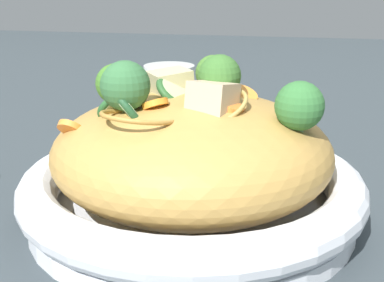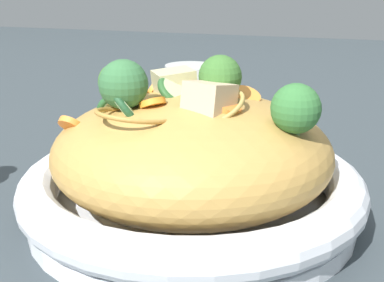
# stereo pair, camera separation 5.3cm
# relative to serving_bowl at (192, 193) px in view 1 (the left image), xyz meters

# --- Properties ---
(ground_plane) EXTENTS (3.00, 3.00, 0.00)m
(ground_plane) POSITION_rel_serving_bowl_xyz_m (0.00, 0.00, -0.03)
(ground_plane) COLOR #333C41
(serving_bowl) EXTENTS (0.33, 0.33, 0.05)m
(serving_bowl) POSITION_rel_serving_bowl_xyz_m (0.00, 0.00, 0.00)
(serving_bowl) COLOR white
(serving_bowl) RESTS_ON ground_plane
(noodle_heap) EXTENTS (0.27, 0.27, 0.12)m
(noodle_heap) POSITION_rel_serving_bowl_xyz_m (0.00, 0.00, 0.04)
(noodle_heap) COLOR #B68A44
(noodle_heap) RESTS_ON serving_bowl
(broccoli_florets) EXTENTS (0.22, 0.16, 0.07)m
(broccoli_florets) POSITION_rel_serving_bowl_xyz_m (-0.00, 0.00, 0.11)
(broccoli_florets) COLOR #91B070
(broccoli_florets) RESTS_ON serving_bowl
(carrot_coins) EXTENTS (0.18, 0.14, 0.04)m
(carrot_coins) POSITION_rel_serving_bowl_xyz_m (0.02, -0.01, 0.09)
(carrot_coins) COLOR orange
(carrot_coins) RESTS_ON serving_bowl
(zucchini_slices) EXTENTS (0.09, 0.10, 0.04)m
(zucchini_slices) POSITION_rel_serving_bowl_xyz_m (0.04, 0.02, 0.09)
(zucchini_slices) COLOR beige
(zucchini_slices) RESTS_ON serving_bowl
(chicken_chunks) EXTENTS (0.10, 0.11, 0.03)m
(chicken_chunks) POSITION_rel_serving_bowl_xyz_m (0.00, -0.00, 0.10)
(chicken_chunks) COLOR #C4BC89
(chicken_chunks) RESTS_ON serving_bowl
(drinking_glass) EXTENTS (0.07, 0.07, 0.10)m
(drinking_glass) POSITION_rel_serving_bowl_xyz_m (0.09, -0.28, 0.02)
(drinking_glass) COLOR silver
(drinking_glass) RESTS_ON ground_plane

